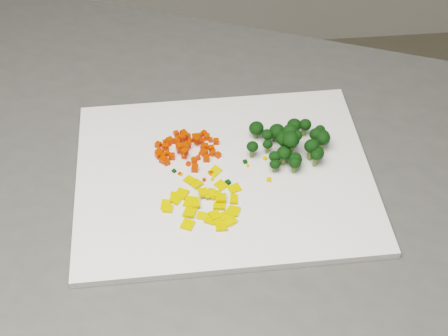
{
  "coord_description": "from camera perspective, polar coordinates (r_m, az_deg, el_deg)",
  "views": [
    {
      "loc": [
        -0.3,
        -0.16,
        1.57
      ],
      "look_at": [
        -0.24,
        0.44,
        0.92
      ],
      "focal_mm": 50.0,
      "sensor_mm": 36.0,
      "label": 1
    }
  ],
  "objects": [
    {
      "name": "pepper_pile",
      "position": [
        0.86,
        -1.84,
        -2.57
      ],
      "size": [
        0.11,
        0.11,
        0.02
      ],
      "primitive_type": null,
      "color": "#E6AB0C",
      "rests_on": "cutting_board"
    },
    {
      "name": "pepper_chunk_8",
      "position": [
        0.87,
        -0.75,
        -2.49
      ],
      "size": [
        0.01,
        0.02,
        0.01
      ],
      "primitive_type": "cube",
      "rotation": [
        0.07,
        0.1,
        1.51
      ],
      "color": "#E6AB0C",
      "rests_on": "pepper_pile"
    },
    {
      "name": "cutting_board",
      "position": [
        0.9,
        0.0,
        -0.68
      ],
      "size": [
        0.43,
        0.34,
        0.01
      ],
      "primitive_type": "cube",
      "rotation": [
        0.0,
        0.0,
        0.01
      ],
      "color": "white",
      "rests_on": "counter_block"
    },
    {
      "name": "broccoli_floret_1",
      "position": [
        0.93,
        3.92,
        2.79
      ],
      "size": [
        0.02,
        0.02,
        0.03
      ],
      "primitive_type": null,
      "color": "black",
      "rests_on": "broccoli_pile"
    },
    {
      "name": "broccoli_floret_6",
      "position": [
        0.91,
        2.57,
        1.65
      ],
      "size": [
        0.02,
        0.02,
        0.03
      ],
      "primitive_type": null,
      "color": "black",
      "rests_on": "broccoli_pile"
    },
    {
      "name": "pepper_chunk_16",
      "position": [
        0.85,
        -3.13,
        -4.08
      ],
      "size": [
        0.02,
        0.02,
        0.01
      ],
      "primitive_type": "cube",
      "rotation": [
        -0.08,
        0.13,
        1.2
      ],
      "color": "#E6AB0C",
      "rests_on": "pepper_pile"
    },
    {
      "name": "pepper_chunk_9",
      "position": [
        0.87,
        -4.4,
        -2.55
      ],
      "size": [
        0.02,
        0.01,
        0.0
      ],
      "primitive_type": "cube",
      "rotation": [
        -0.01,
        -0.11,
        3.05
      ],
      "color": "#E6AB0C",
      "rests_on": "pepper_pile"
    },
    {
      "name": "stray_bit_12",
      "position": [
        0.9,
        -4.59,
        -0.27
      ],
      "size": [
        0.01,
        0.01,
        0.0
      ],
      "primitive_type": "cube",
      "rotation": [
        0.0,
        0.0,
        0.69
      ],
      "color": "black",
      "rests_on": "cutting_board"
    },
    {
      "name": "pepper_chunk_22",
      "position": [
        0.84,
        0.01,
        -4.46
      ],
      "size": [
        0.01,
        0.02,
        0.01
      ],
      "primitive_type": "cube",
      "rotation": [
        0.04,
        -0.0,
        0.24
      ],
      "color": "#E6AB0C",
      "rests_on": "pepper_pile"
    },
    {
      "name": "carrot_cube_55",
      "position": [
        0.94,
        -4.24,
        2.53
      ],
      "size": [
        0.01,
        0.01,
        0.01
      ],
      "primitive_type": "cube",
      "rotation": [
        0.0,
        0.0,
        2.68
      ],
      "color": "red",
      "rests_on": "carrot_pile"
    },
    {
      "name": "broccoli_floret_19",
      "position": [
        0.95,
        8.7,
        3.17
      ],
      "size": [
        0.02,
        0.02,
        0.03
      ],
      "primitive_type": null,
      "color": "black",
      "rests_on": "broccoli_pile"
    },
    {
      "name": "carrot_cube_42",
      "position": [
        0.95,
        -3.72,
        3.2
      ],
      "size": [
        0.01,
        0.01,
        0.01
      ],
      "primitive_type": "cube",
      "rotation": [
        0.0,
        0.0,
        2.1
      ],
      "color": "red",
      "rests_on": "carrot_pile"
    },
    {
      "name": "broccoli_floret_10",
      "position": [
        0.9,
        5.45,
        1.08
      ],
      "size": [
        0.03,
        0.03,
        0.03
      ],
      "primitive_type": null,
      "color": "black",
      "rests_on": "broccoli_pile"
    },
    {
      "name": "stray_bit_6",
      "position": [
        0.9,
        -3.95,
        -0.56
      ],
      "size": [
        0.01,
        0.01,
        0.0
      ],
      "primitive_type": "cube",
      "rotation": [
        0.0,
        0.0,
        2.46
      ],
      "color": "#E6AB0C",
      "rests_on": "cutting_board"
    },
    {
      "name": "pepper_chunk_5",
      "position": [
        0.84,
        0.4,
        -5.02
      ],
      "size": [
        0.02,
        0.02,
        0.01
      ],
      "primitive_type": "cube",
      "rotation": [
        0.04,
        -0.14,
        0.42
      ],
      "color": "#E6AB0C",
      "rests_on": "pepper_pile"
    },
    {
      "name": "pepper_chunk_1",
      "position": [
        0.84,
        0.38,
        -4.43
      ],
      "size": [
        0.02,
        0.01,
        0.01
      ],
      "primitive_type": "cube",
      "rotation": [
        0.09,
        -0.01,
        3.05
      ],
      "color": "#E6AB0C",
      "rests_on": "pepper_pile"
    },
    {
      "name": "broccoli_floret_15",
      "position": [
        0.94,
        2.92,
        3.45
      ],
      "size": [
        0.03,
        0.03,
        0.03
      ],
      "primitive_type": null,
      "color": "black",
      "rests_on": "broccoli_pile"
    },
    {
      "name": "stray_bit_13",
      "position": [
        0.92,
        3.78,
        0.89
      ],
      "size": [
        0.01,
        0.01,
        0.0
      ],
      "primitive_type": "cube",
      "rotation": [
        0.0,
        0.0,
        2.3
      ],
      "color": "#E6AB0C",
      "rests_on": "cutting_board"
    },
    {
      "name": "carrot_cube_46",
      "position": [
        0.95,
        -1.84,
        3.2
      ],
      "size": [
        0.01,
        0.01,
        0.01
      ],
      "primitive_type": "cube",
      "rotation": [
        0.0,
        0.0,
        0.76
      ],
      "color": "red",
      "rests_on": "carrot_pile"
    },
    {
      "name": "stray_bit_0",
      "position": [
        0.89,
        -1.83,
        -1.08
      ],
      "size": [
        0.01,
        0.01,
        0.0
      ],
      "primitive_type": "cube",
      "rotation": [
        0.0,
        0.0,
        1.68
      ],
      "color": "red",
      "rests_on": "cutting_board"
    },
    {
      "name": "broccoli_floret_18",
      "position": [
        0.9,
        4.64,
        0.15
      ],
      "size": [
        0.02,
        0.02,
        0.02
      ],
      "primitive_type": null,
      "color": "black",
      "rests_on": "broccoli_pile"
    },
    {
      "name": "stray_bit_4",
      "position": [
        0.9,
        -0.79,
        0.06
      ],
      "size": [
        0.01,
        0.01,
        0.0
      ],
      "primitive_type": "cube",
      "rotation": [
        0.0,
        0.0,
        2.65
      ],
      "color": "black",
      "rests_on": "cutting_board"
    },
    {
      "name": "pepper_chunk_31",
      "position": [
        0.86,
        -5.17,
        -3.72
      ],
      "size": [
        0.02,
        0.02,
        0.01
      ],
      "primitive_type": "cube",
      "rotation": [
        0.02,
        -0.03,
        1.34
      ],
      "color": "#E6AB0C",
      "rests_on": "pepper_pile"
    },
    {
      "name": "pepper_chunk_20",
      "position": [
        0.84,
        -3.34,
        -5.2
      ],
      "size": [
        0.02,
        0.02,
        0.0
      ],
      "primitive_type": "cube",
      "rotation": [
        0.06,
        -0.01,
        1.11
      ],
      "color": "#E6AB0C",
      "rests_on": "pepper_pile"
    },
    {
      "name": "broccoli_floret_9",
      "position": [
        0.91,
        7.94,
        1.62
      ],
      "size": [
        0.03,
        0.03,
        0.04
      ],
      "primitive_type": null,
      "color": "black",
      "rests_on": "broccoli_pile"
    },
    {
      "name": "carrot_cube_58",
      "position": [
        0.92,
        -1.82,
        1.38
      ],
      "size": [
        0.01,
        0.01,
        0.01
      ],
      "primitive_type": "cube",
      "rotation": [
        0.0,
        0.0,
        0.6
      ],
      "color": "red",
      "rests_on": "carrot_pile"
    },
    {
      "name": "carrot_cube_37",
      "position": [
        0.92,
        -2.37,
        0.94
      ],
      "size": [
        0.01,
        0.01,
        0.01
      ],
      "primitive_type": "cube",
      "rotation": [
        0.0,
        0.0,
        1.7
      ],
      "color": "red",
      "rests_on": "carrot_pile"
    },
    {
      "name": "stray_bit_10",
      "position": [
        0.89,
        4.13,
        -1.06
      ],
      "size": [
        0.01,
        0.01,
        0.0
      ],
      "primitive_type": "cube",
      "rotation": [
        0.0,
        0.0,
        2.84
      ],
      "color": "#E6AB0C",
      "rests_on": "cutting_board"
    },
    {
      "name": "carrot_cube_16",
      "position": [
        0.94,
        -1.58,
        2.86
      ],
      "size": [
        0.01,
        0.01,
        0.01
      ],
      "primitive_type": "cube",
      "rotation": [
        0.0,
        0.0,
        3.04
      ],
      "color": "red",
      "rests_on": "carrot_pile"
    },
    {
      "name": "pepper_chunk_6",
      "position": [
        0.84,
        -1.26,
        -4.79
      ],
      "size": [
        0.02,
        0.02,
        0.01
      ],
      "primitive_type": "cube",
      "rotation": [
        0.15,
        0.14,
        1.12
      ],
      "color": "#E6AB0C",
      "rests_on": "pepper_pile"
    },
    {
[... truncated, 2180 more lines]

